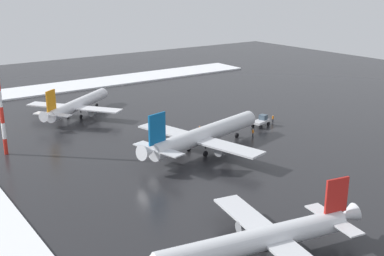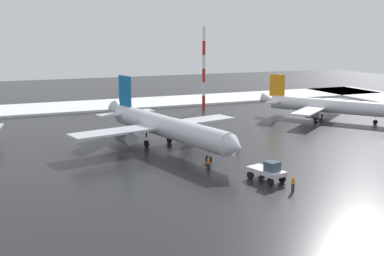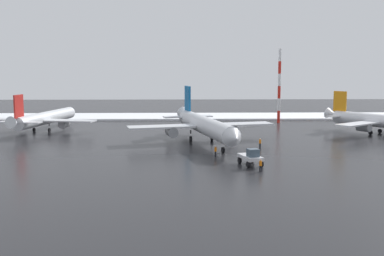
{
  "view_description": "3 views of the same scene",
  "coord_description": "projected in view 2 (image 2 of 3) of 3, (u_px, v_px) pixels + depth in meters",
  "views": [
    {
      "loc": [
        71.17,
        -57.25,
        30.96
      ],
      "look_at": [
        1.95,
        -8.12,
        4.85
      ],
      "focal_mm": 45.0,
      "sensor_mm": 36.0,
      "label": 1
    },
    {
      "loc": [
        25.48,
        60.66,
        17.15
      ],
      "look_at": [
        -1.67,
        -5.3,
        2.78
      ],
      "focal_mm": 45.0,
      "sensor_mm": 36.0,
      "label": 2
    },
    {
      "loc": [
        6.85,
        81.07,
        14.08
      ],
      "look_at": [
        4.8,
        -4.37,
        2.96
      ],
      "focal_mm": 45.0,
      "sensor_mm": 36.0,
      "label": 3
    }
  ],
  "objects": [
    {
      "name": "pushback_tug",
      "position": [
        268.0,
        171.0,
        55.8
      ],
      "size": [
        3.29,
        5.01,
        2.5
      ],
      "rotation": [
        0.0,
        0.0,
        1.83
      ],
      "color": "silver",
      "rests_on": "ground_plane"
    },
    {
      "name": "ground_crew_near_tug",
      "position": [
        208.0,
        163.0,
        60.2
      ],
      "size": [
        0.36,
        0.36,
        1.71
      ],
      "rotation": [
        0.0,
        0.0,
        0.44
      ],
      "color": "black",
      "rests_on": "ground_plane"
    },
    {
      "name": "airplane_parked_starboard",
      "position": [
        327.0,
        106.0,
        94.25
      ],
      "size": [
        21.32,
        24.26,
        8.49
      ],
      "rotation": [
        0.0,
        0.0,
        2.22
      ],
      "color": "white",
      "rests_on": "ground_plane"
    },
    {
      "name": "snow_bank_far",
      "position": [
        113.0,
        105.0,
        113.17
      ],
      "size": [
        152.0,
        16.0,
        0.45
      ],
      "primitive_type": "cube",
      "color": "white",
      "rests_on": "ground_plane"
    },
    {
      "name": "ground_crew_beside_wing",
      "position": [
        293.0,
        183.0,
        52.31
      ],
      "size": [
        0.36,
        0.36,
        1.71
      ],
      "rotation": [
        0.0,
        0.0,
        4.54
      ],
      "color": "black",
      "rests_on": "ground_plane"
    },
    {
      "name": "ground_plane",
      "position": [
        195.0,
        155.0,
        67.89
      ],
      "size": [
        240.0,
        240.0,
        0.0
      ],
      "primitive_type": "plane",
      "color": "#232326"
    },
    {
      "name": "ground_crew_mid_apron",
      "position": [
        238.0,
        144.0,
        70.17
      ],
      "size": [
        0.36,
        0.36,
        1.71
      ],
      "rotation": [
        0.0,
        0.0,
        1.67
      ],
      "color": "black",
      "rests_on": "ground_plane"
    },
    {
      "name": "antenna_mast",
      "position": [
        204.0,
        69.0,
        105.92
      ],
      "size": [
        0.7,
        0.7,
        18.16
      ],
      "color": "red",
      "rests_on": "ground_plane"
    },
    {
      "name": "airplane_distant_tail",
      "position": [
        165.0,
        126.0,
        71.54
      ],
      "size": [
        27.68,
        33.0,
        9.91
      ],
      "rotation": [
        0.0,
        0.0,
        1.81
      ],
      "color": "silver",
      "rests_on": "ground_plane"
    }
  ]
}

